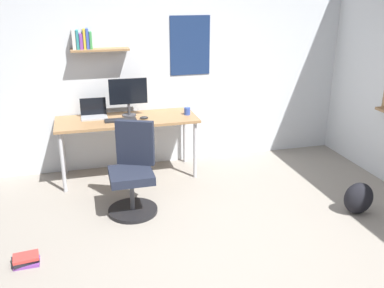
{
  "coord_description": "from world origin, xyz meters",
  "views": [
    {
      "loc": [
        -1.12,
        -2.93,
        2.23
      ],
      "look_at": [
        -0.14,
        0.72,
        0.85
      ],
      "focal_mm": 39.89,
      "sensor_mm": 36.0,
      "label": 1
    }
  ],
  "objects_px": {
    "monitor_primary": "(128,94)",
    "backpack": "(358,198)",
    "coffee_mug": "(187,111)",
    "desk": "(127,124)",
    "keyboard": "(121,120)",
    "computer_mouse": "(144,118)",
    "office_chair": "(133,174)",
    "laptop": "(94,113)",
    "book_stack_on_floor": "(26,260)"
  },
  "relations": [
    {
      "from": "office_chair",
      "to": "book_stack_on_floor",
      "type": "distance_m",
      "value": 1.32
    },
    {
      "from": "monitor_primary",
      "to": "office_chair",
      "type": "bearing_deg",
      "value": -96.1
    },
    {
      "from": "office_chair",
      "to": "monitor_primary",
      "type": "bearing_deg",
      "value": 83.9
    },
    {
      "from": "keyboard",
      "to": "computer_mouse",
      "type": "height_order",
      "value": "computer_mouse"
    },
    {
      "from": "laptop",
      "to": "backpack",
      "type": "height_order",
      "value": "laptop"
    },
    {
      "from": "backpack",
      "to": "coffee_mug",
      "type": "bearing_deg",
      "value": 132.91
    },
    {
      "from": "coffee_mug",
      "to": "monitor_primary",
      "type": "bearing_deg",
      "value": 169.26
    },
    {
      "from": "desk",
      "to": "book_stack_on_floor",
      "type": "relative_size",
      "value": 7.03
    },
    {
      "from": "desk",
      "to": "computer_mouse",
      "type": "bearing_deg",
      "value": -22.25
    },
    {
      "from": "laptop",
      "to": "monitor_primary",
      "type": "bearing_deg",
      "value": -6.51
    },
    {
      "from": "laptop",
      "to": "computer_mouse",
      "type": "relative_size",
      "value": 2.98
    },
    {
      "from": "office_chair",
      "to": "monitor_primary",
      "type": "relative_size",
      "value": 2.05
    },
    {
      "from": "keyboard",
      "to": "backpack",
      "type": "relative_size",
      "value": 1.08
    },
    {
      "from": "laptop",
      "to": "computer_mouse",
      "type": "bearing_deg",
      "value": -21.91
    },
    {
      "from": "keyboard",
      "to": "computer_mouse",
      "type": "xyz_separation_m",
      "value": [
        0.28,
        0.0,
        0.01
      ]
    },
    {
      "from": "coffee_mug",
      "to": "backpack",
      "type": "xyz_separation_m",
      "value": [
        1.45,
        -1.55,
        -0.63
      ]
    },
    {
      "from": "keyboard",
      "to": "book_stack_on_floor",
      "type": "height_order",
      "value": "keyboard"
    },
    {
      "from": "backpack",
      "to": "book_stack_on_floor",
      "type": "height_order",
      "value": "backpack"
    },
    {
      "from": "coffee_mug",
      "to": "book_stack_on_floor",
      "type": "relative_size",
      "value": 0.38
    },
    {
      "from": "computer_mouse",
      "to": "book_stack_on_floor",
      "type": "distance_m",
      "value": 2.14
    },
    {
      "from": "office_chair",
      "to": "book_stack_on_floor",
      "type": "xyz_separation_m",
      "value": [
        -1.03,
        -0.73,
        -0.37
      ]
    },
    {
      "from": "computer_mouse",
      "to": "office_chair",
      "type": "bearing_deg",
      "value": -107.68
    },
    {
      "from": "laptop",
      "to": "monitor_primary",
      "type": "relative_size",
      "value": 0.67
    },
    {
      "from": "monitor_primary",
      "to": "backpack",
      "type": "bearing_deg",
      "value": -38.17
    },
    {
      "from": "laptop",
      "to": "keyboard",
      "type": "height_order",
      "value": "laptop"
    },
    {
      "from": "coffee_mug",
      "to": "book_stack_on_floor",
      "type": "distance_m",
      "value": 2.55
    },
    {
      "from": "keyboard",
      "to": "office_chair",
      "type": "bearing_deg",
      "value": -88.6
    },
    {
      "from": "monitor_primary",
      "to": "computer_mouse",
      "type": "height_order",
      "value": "monitor_primary"
    },
    {
      "from": "computer_mouse",
      "to": "book_stack_on_floor",
      "type": "xyz_separation_m",
      "value": [
        -1.29,
        -1.54,
        -0.73
      ]
    },
    {
      "from": "computer_mouse",
      "to": "book_stack_on_floor",
      "type": "height_order",
      "value": "computer_mouse"
    },
    {
      "from": "laptop",
      "to": "keyboard",
      "type": "bearing_deg",
      "value": -38.06
    },
    {
      "from": "desk",
      "to": "coffee_mug",
      "type": "relative_size",
      "value": 18.37
    },
    {
      "from": "laptop",
      "to": "book_stack_on_floor",
      "type": "distance_m",
      "value": 2.06
    },
    {
      "from": "computer_mouse",
      "to": "coffee_mug",
      "type": "distance_m",
      "value": 0.55
    },
    {
      "from": "office_chair",
      "to": "keyboard",
      "type": "distance_m",
      "value": 0.89
    },
    {
      "from": "monitor_primary",
      "to": "coffee_mug",
      "type": "distance_m",
      "value": 0.75
    },
    {
      "from": "book_stack_on_floor",
      "to": "desk",
      "type": "bearing_deg",
      "value": 55.93
    },
    {
      "from": "desk",
      "to": "monitor_primary",
      "type": "distance_m",
      "value": 0.36
    },
    {
      "from": "monitor_primary",
      "to": "keyboard",
      "type": "xyz_separation_m",
      "value": [
        -0.13,
        -0.18,
        -0.26
      ]
    },
    {
      "from": "office_chair",
      "to": "laptop",
      "type": "height_order",
      "value": "laptop"
    },
    {
      "from": "book_stack_on_floor",
      "to": "coffee_mug",
      "type": "bearing_deg",
      "value": 40.85
    },
    {
      "from": "monitor_primary",
      "to": "coffee_mug",
      "type": "relative_size",
      "value": 5.04
    },
    {
      "from": "computer_mouse",
      "to": "coffee_mug",
      "type": "xyz_separation_m",
      "value": [
        0.55,
        0.05,
        0.03
      ]
    },
    {
      "from": "monitor_primary",
      "to": "book_stack_on_floor",
      "type": "bearing_deg",
      "value": -123.43
    },
    {
      "from": "book_stack_on_floor",
      "to": "computer_mouse",
      "type": "bearing_deg",
      "value": 50.04
    },
    {
      "from": "monitor_primary",
      "to": "keyboard",
      "type": "bearing_deg",
      "value": -124.65
    },
    {
      "from": "computer_mouse",
      "to": "keyboard",
      "type": "bearing_deg",
      "value": 180.0
    },
    {
      "from": "office_chair",
      "to": "monitor_primary",
      "type": "height_order",
      "value": "monitor_primary"
    },
    {
      "from": "desk",
      "to": "keyboard",
      "type": "relative_size",
      "value": 4.57
    },
    {
      "from": "desk",
      "to": "keyboard",
      "type": "distance_m",
      "value": 0.14
    }
  ]
}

